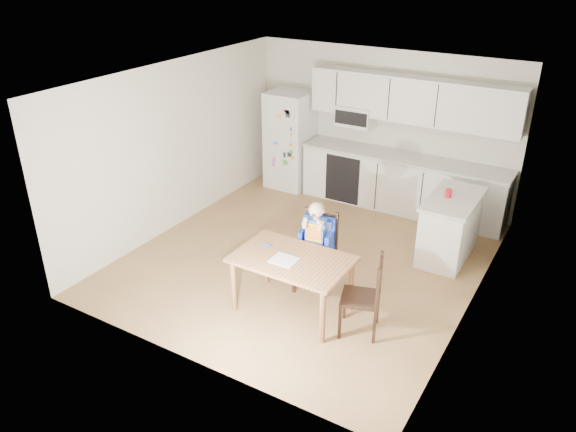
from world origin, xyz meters
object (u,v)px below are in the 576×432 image
Objects in this scene: refrigerator at (290,140)px; dining_table at (292,265)px; red_cup at (449,193)px; chair_booster at (317,236)px; kitchen_island at (450,227)px; chair_side at (369,291)px.

refrigerator is 3.88m from dining_table.
refrigerator is 15.15× the size of red_cup.
red_cup is 0.09× the size of chair_booster.
dining_table is (-1.21, -2.25, 0.17)m from kitchen_island.
chair_side reaches higher than kitchen_island.
chair_booster reaches higher than dining_table.
red_cup is 2.52m from dining_table.
dining_table is 1.13× the size of chair_booster.
chair_side is (2.93, -3.24, -0.31)m from refrigerator.
kitchen_island is 2.56m from dining_table.
refrigerator is 4.38m from chair_side.
chair_side is (0.95, -0.54, -0.18)m from chair_booster.
dining_table is at bearing -102.65° from chair_side.
chair_booster reaches higher than chair_side.
red_cup is 0.12× the size of chair_side.
refrigerator reaches higher than chair_booster.
red_cup is at bearing 46.66° from chair_booster.
kitchen_island is 2.19m from chair_side.
kitchen_island is 1.02× the size of chair_booster.
kitchen_island is at bearing 155.52° from chair_side.
chair_side is at bearing 4.77° from dining_table.
dining_table is (-1.13, -2.22, -0.33)m from red_cup.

